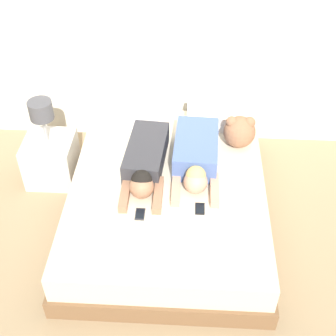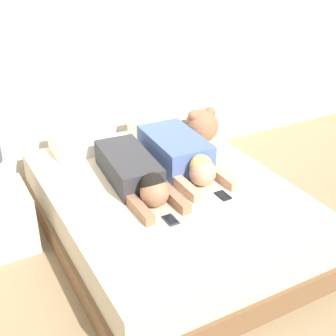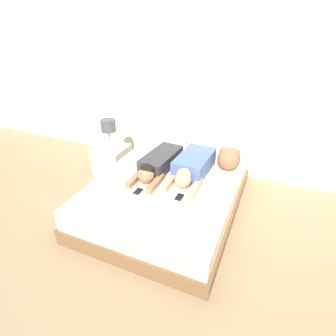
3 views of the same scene
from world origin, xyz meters
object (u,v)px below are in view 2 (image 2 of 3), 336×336
person_left (135,173)px  plush_toy (202,125)px  pillow_head_left (80,142)px  person_right (181,154)px  cell_phone_right (223,195)px  cell_phone_left (171,220)px  pillow_head_right (158,125)px  bed (168,211)px

person_left → plush_toy: bearing=26.3°
pillow_head_left → person_left: bearing=-77.5°
person_left → pillow_head_left: bearing=102.5°
person_right → cell_phone_right: (0.04, -0.53, -0.11)m
person_right → cell_phone_left: (-0.43, -0.62, -0.11)m
person_left → plush_toy: plush_toy is taller
plush_toy → pillow_head_left: bearing=161.5°
pillow_head_right → person_right: size_ratio=0.48×
cell_phone_left → plush_toy: plush_toy is taller
pillow_head_right → cell_phone_right: bearing=-94.6°
person_right → cell_phone_right: person_right is taller
pillow_head_right → cell_phone_right: (-0.10, -1.19, -0.07)m
pillow_head_right → person_left: 0.94m
bed → plush_toy: size_ratio=7.07×
bed → person_left: size_ratio=2.18×
pillow_head_right → cell_phone_left: 1.40m
pillow_head_left → plush_toy: (1.00, -0.33, 0.08)m
pillow_head_left → cell_phone_right: bearing=-61.4°
cell_phone_left → plush_toy: size_ratio=0.40×
plush_toy → pillow_head_right: bearing=127.5°
person_left → plush_toy: 0.93m
cell_phone_left → person_right: bearing=55.1°
bed → plush_toy: (0.63, 0.54, 0.38)m
cell_phone_left → bed: bearing=63.5°
bed → person_left: (-0.21, 0.13, 0.32)m
pillow_head_left → pillow_head_right: (0.74, 0.00, 0.00)m
pillow_head_left → plush_toy: bearing=-18.5°
cell_phone_right → pillow_head_right: bearing=85.4°
bed → cell_phone_right: cell_phone_right is taller
cell_phone_right → pillow_head_left: bearing=118.6°
pillow_head_right → person_right: bearing=-101.9°
bed → cell_phone_left: size_ratio=17.53×
person_left → cell_phone_right: (0.48, -0.44, -0.09)m
bed → pillow_head_left: (-0.37, 0.87, 0.30)m
pillow_head_right → person_left: size_ratio=0.46×
cell_phone_left → person_left: bearing=90.6°
bed → pillow_head_right: (0.37, 0.87, 0.30)m
pillow_head_right → plush_toy: 0.43m
bed → cell_phone_left: 0.50m
person_left → cell_phone_left: person_left is taller
person_right → cell_phone_left: size_ratio=7.62×
person_left → pillow_head_right: bearing=52.3°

